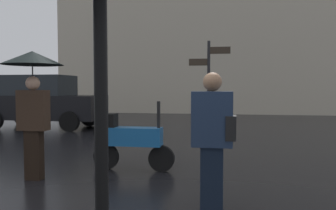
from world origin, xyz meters
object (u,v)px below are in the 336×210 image
Objects in this scene: parked_scooter at (131,139)px; street_signpost at (209,81)px; pedestrian_with_umbrella at (33,81)px; pedestrian_with_bag at (213,134)px; parked_car_left at (42,101)px.

street_signpost is at bearing 73.72° from parked_scooter.
parked_scooter is at bearing -110.36° from street_signpost.
pedestrian_with_bag is at bearing -19.07° from pedestrian_with_umbrella.
parked_car_left is 6.72m from street_signpost.
street_signpost is at bearing -32.38° from parked_car_left.
street_signpost is at bearing 117.22° from pedestrian_with_bag.
parked_scooter is at bearing 152.90° from pedestrian_with_bag.
pedestrian_with_umbrella is at bearing -143.78° from parked_scooter.
parked_scooter is 7.60m from parked_car_left.
parked_car_left is at bearing 154.44° from pedestrian_with_bag.
street_signpost is (6.22, -2.46, 0.66)m from parked_car_left.
street_signpost is (2.55, 4.08, 0.07)m from pedestrian_with_umbrella.
pedestrian_with_umbrella reaches higher than parked_car_left.
pedestrian_with_umbrella is 0.47× the size of parked_car_left.
pedestrian_with_umbrella is 1.24× the size of pedestrian_with_bag.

